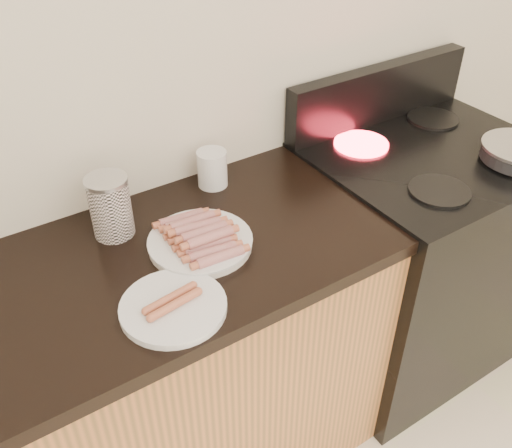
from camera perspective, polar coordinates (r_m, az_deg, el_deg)
wall_back at (r=1.58m, az=-9.32°, el=16.61°), size 4.00×0.04×2.60m
stove at (r=2.21m, az=15.39°, el=-3.43°), size 0.76×0.65×0.91m
stove_panel at (r=2.08m, az=12.18°, el=12.61°), size 0.76×0.06×0.20m
burner_near_left at (r=1.75m, az=17.87°, el=3.17°), size 0.18×0.18×0.01m
burner_far_left at (r=1.94m, az=10.47°, el=7.89°), size 0.18×0.18×0.01m
burner_far_right at (r=2.17m, az=17.26°, el=10.02°), size 0.18×0.18×0.01m
main_plate at (r=1.48m, az=-5.58°, el=-1.95°), size 0.36×0.36×0.02m
side_plate at (r=1.32m, az=-8.27°, el=-8.22°), size 0.28×0.28×0.02m
hotdog_pile at (r=1.47m, az=-5.65°, el=-1.05°), size 0.12×0.24×0.05m
plain_sausages at (r=1.30m, az=-8.34°, el=-7.63°), size 0.13×0.06×0.02m
canister at (r=1.52m, az=-14.35°, el=1.72°), size 0.11×0.11×0.17m
mug at (r=1.70m, az=-4.40°, el=5.55°), size 0.09×0.09×0.11m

